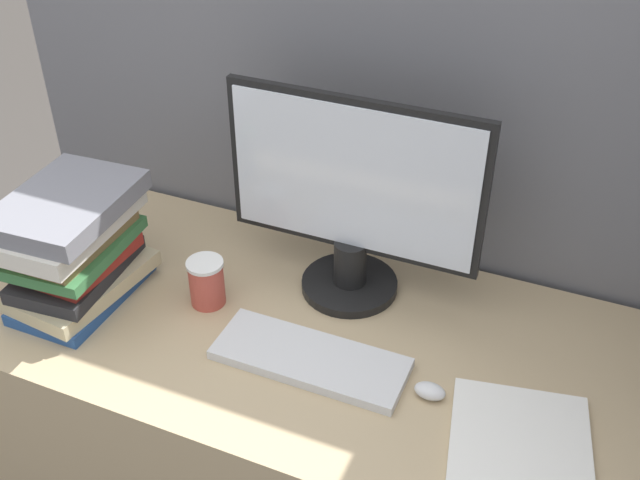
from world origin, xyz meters
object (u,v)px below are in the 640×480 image
monitor (352,203)px  book_stack (72,246)px  coffee_cup (207,282)px  keyboard (310,359)px  mouse (430,391)px

monitor → book_stack: bearing=-154.3°
monitor → coffee_cup: monitor is taller
coffee_cup → book_stack: book_stack is taller
keyboard → coffee_cup: bearing=163.2°
mouse → book_stack: bearing=-179.3°
keyboard → mouse: bearing=1.4°
keyboard → mouse: (0.23, 0.01, 0.00)m
book_stack → mouse: bearing=0.7°
coffee_cup → book_stack: 0.28m
coffee_cup → monitor: bearing=32.3°
mouse → book_stack: 0.77m
monitor → coffee_cup: 0.34m
monitor → book_stack: 0.57m
monitor → mouse: size_ratio=9.18×
monitor → keyboard: size_ratio=1.43×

